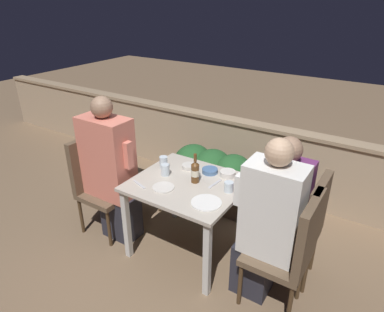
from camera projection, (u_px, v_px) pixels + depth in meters
ground_plane at (188, 249)px, 3.18m from camera, size 16.00×16.00×0.00m
parapet_wall at (251, 156)px, 4.03m from camera, size 9.00×0.18×0.83m
dining_table at (188, 192)px, 2.92m from camera, size 0.91×0.82×0.71m
planter_hedge at (212, 174)px, 3.73m from camera, size 0.90×0.47×0.64m
chair_left_near at (97, 178)px, 3.28m from camera, size 0.44×0.44×0.95m
person_coral_top at (111, 170)px, 3.12m from camera, size 0.52×0.26×1.38m
chair_left_far at (124, 166)px, 3.50m from camera, size 0.44×0.44×0.95m
chair_right_near at (293, 246)px, 2.38m from camera, size 0.44×0.44×0.95m
person_white_polo at (267, 223)px, 2.44m from camera, size 0.49×0.26×1.33m
chair_right_far at (303, 224)px, 2.61m from camera, size 0.44×0.44×0.95m
person_purple_stripe at (278, 208)px, 2.68m from camera, size 0.48×0.26×1.23m
beer_bottle at (195, 171)px, 2.84m from camera, size 0.07×0.07×0.26m
plate_0 at (163, 187)px, 2.79m from camera, size 0.18×0.18×0.01m
plate_1 at (206, 203)px, 2.59m from camera, size 0.23×0.23×0.01m
bowl_0 at (210, 170)px, 3.02m from camera, size 0.14×0.14×0.04m
bowl_1 at (228, 173)px, 2.96m from camera, size 0.13×0.13×0.05m
bowl_2 at (189, 166)px, 3.10m from camera, size 0.12×0.12×0.04m
glass_cup_0 at (229, 187)px, 2.72m from camera, size 0.07×0.07×0.08m
glass_cup_1 at (164, 163)px, 3.08m from camera, size 0.07×0.07×0.12m
glass_cup_2 at (165, 170)px, 2.97m from camera, size 0.08×0.08×0.10m
fork_0 at (139, 184)px, 2.84m from camera, size 0.17×0.07×0.01m
fork_1 at (215, 184)px, 2.84m from camera, size 0.04×0.17×0.01m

